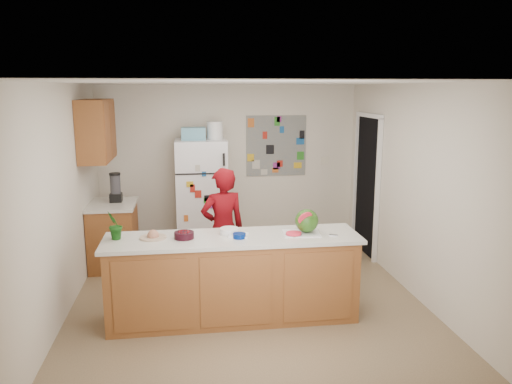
{
  "coord_description": "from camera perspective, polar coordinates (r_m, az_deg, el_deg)",
  "views": [
    {
      "loc": [
        -0.65,
        -5.5,
        2.44
      ],
      "look_at": [
        0.14,
        0.2,
        1.24
      ],
      "focal_mm": 35.0,
      "sensor_mm": 36.0,
      "label": 1
    }
  ],
  "objects": [
    {
      "name": "doorway",
      "position": [
        7.56,
        12.61,
        0.66
      ],
      "size": [
        0.03,
        0.85,
        2.04
      ],
      "primitive_type": "cube",
      "color": "black",
      "rests_on": "ground"
    },
    {
      "name": "upper_cabinets",
      "position": [
        6.92,
        -17.77,
        6.74
      ],
      "size": [
        0.35,
        1.0,
        0.8
      ],
      "primitive_type": "cube",
      "color": "brown",
      "rests_on": "wall_left"
    },
    {
      "name": "plate",
      "position": [
        5.28,
        -11.67,
        -5.11
      ],
      "size": [
        0.3,
        0.3,
        0.02
      ],
      "primitive_type": "cylinder",
      "rotation": [
        0.0,
        0.0,
        -0.1
      ],
      "color": "beige",
      "rests_on": "peninsula_top"
    },
    {
      "name": "side_counter_base",
      "position": [
        7.21,
        -15.95,
        -4.89
      ],
      "size": [
        0.6,
        0.8,
        0.86
      ],
      "primitive_type": "cube",
      "color": "brown",
      "rests_on": "floor"
    },
    {
      "name": "ceiling",
      "position": [
        5.53,
        -1.21,
        12.49
      ],
      "size": [
        4.0,
        4.5,
        0.02
      ],
      "primitive_type": "cube",
      "color": "white",
      "rests_on": "wall_back"
    },
    {
      "name": "wall_back",
      "position": [
        7.87,
        -3.11,
        3.06
      ],
      "size": [
        4.0,
        0.02,
        2.5
      ],
      "primitive_type": "cube",
      "color": "beige",
      "rests_on": "ground"
    },
    {
      "name": "person",
      "position": [
        6.1,
        -3.8,
        -4.25
      ],
      "size": [
        0.63,
        0.49,
        1.52
      ],
      "primitive_type": "imported",
      "rotation": [
        0.0,
        0.0,
        3.4
      ],
      "color": "#64060C",
      "rests_on": "floor"
    },
    {
      "name": "fridge_top_bin",
      "position": [
        7.41,
        -7.17,
        6.64
      ],
      "size": [
        0.35,
        0.28,
        0.18
      ],
      "primitive_type": "cube",
      "color": "#5999B2",
      "rests_on": "refrigerator"
    },
    {
      "name": "paper_towel",
      "position": [
        5.24,
        -2.0,
        -4.98
      ],
      "size": [
        0.23,
        0.21,
        0.02
      ],
      "primitive_type": "cube",
      "rotation": [
        0.0,
        0.0,
        -0.21
      ],
      "color": "silver",
      "rests_on": "peninsula_top"
    },
    {
      "name": "cherry_bowl",
      "position": [
        5.21,
        -8.22,
        -4.91
      ],
      "size": [
        0.26,
        0.26,
        0.07
      ],
      "primitive_type": "cylinder",
      "rotation": [
        0.0,
        0.0,
        -0.36
      ],
      "color": "black",
      "rests_on": "peninsula_top"
    },
    {
      "name": "peninsula_base",
      "position": [
        5.4,
        -2.62,
        -9.98
      ],
      "size": [
        2.6,
        0.62,
        0.88
      ],
      "primitive_type": "cube",
      "color": "brown",
      "rests_on": "floor"
    },
    {
      "name": "keys",
      "position": [
        5.32,
        8.86,
        -4.9
      ],
      "size": [
        0.1,
        0.07,
        0.01
      ],
      "primitive_type": "cube",
      "rotation": [
        0.0,
        0.0,
        -0.4
      ],
      "color": "gray",
      "rests_on": "peninsula_top"
    },
    {
      "name": "floor",
      "position": [
        6.05,
        -1.11,
        -12.11
      ],
      "size": [
        4.0,
        4.5,
        0.02
      ],
      "primitive_type": "cube",
      "color": "brown",
      "rests_on": "ground"
    },
    {
      "name": "refrigerator",
      "position": [
        7.55,
        -6.23,
        -0.46
      ],
      "size": [
        0.75,
        0.7,
        1.7
      ],
      "primitive_type": "cube",
      "color": "silver",
      "rests_on": "floor"
    },
    {
      "name": "side_counter_top",
      "position": [
        7.1,
        -16.16,
        -1.4
      ],
      "size": [
        0.64,
        0.84,
        0.04
      ],
      "primitive_type": "cube",
      "color": "silver",
      "rests_on": "side_counter_base"
    },
    {
      "name": "watermelon",
      "position": [
        5.34,
        5.82,
        -3.29
      ],
      "size": [
        0.25,
        0.25,
        0.25
      ],
      "primitive_type": "sphere",
      "color": "#205A0E",
      "rests_on": "cutting_board"
    },
    {
      "name": "wall_left",
      "position": [
        5.79,
        -21.34,
        -0.92
      ],
      "size": [
        0.02,
        4.5,
        2.5
      ],
      "primitive_type": "cube",
      "color": "beige",
      "rests_on": "ground"
    },
    {
      "name": "wall_right",
      "position": [
        6.22,
        17.56,
        0.19
      ],
      "size": [
        0.02,
        4.5,
        2.5
      ],
      "primitive_type": "cube",
      "color": "beige",
      "rests_on": "ground"
    },
    {
      "name": "blender_appliance",
      "position": [
        7.13,
        -15.76,
        0.41
      ],
      "size": [
        0.14,
        0.14,
        0.38
      ],
      "primitive_type": "cylinder",
      "color": "black",
      "rests_on": "side_counter_top"
    },
    {
      "name": "cutting_board",
      "position": [
        5.35,
        5.22,
        -4.73
      ],
      "size": [
        0.41,
        0.32,
        0.01
      ],
      "primitive_type": "cube",
      "rotation": [
        0.0,
        0.0,
        -0.09
      ],
      "color": "silver",
      "rests_on": "peninsula_top"
    },
    {
      "name": "cobalt_bowl",
      "position": [
        5.18,
        -1.92,
        -5.01
      ],
      "size": [
        0.16,
        0.16,
        0.05
      ],
      "primitive_type": "cylinder",
      "rotation": [
        0.0,
        0.0,
        -0.19
      ],
      "color": "#001860",
      "rests_on": "peninsula_top"
    },
    {
      "name": "peninsula_top",
      "position": [
        5.25,
        -2.67,
        -5.31
      ],
      "size": [
        2.68,
        0.7,
        0.04
      ],
      "primitive_type": "cube",
      "color": "silver",
      "rests_on": "peninsula_base"
    },
    {
      "name": "potted_plant",
      "position": [
        5.28,
        -15.84,
        -3.68
      ],
      "size": [
        0.18,
        0.2,
        0.31
      ],
      "primitive_type": "imported",
      "rotation": [
        0.0,
        0.0,
        4.45
      ],
      "color": "#1E4213",
      "rests_on": "peninsula_top"
    },
    {
      "name": "watermelon_slice",
      "position": [
        5.27,
        4.32,
        -4.75
      ],
      "size": [
        0.16,
        0.16,
        0.02
      ],
      "primitive_type": "cylinder",
      "color": "red",
      "rests_on": "cutting_board"
    },
    {
      "name": "white_bowl",
      "position": [
        5.33,
        -3.07,
        -4.47
      ],
      "size": [
        0.22,
        0.22,
        0.06
      ],
      "primitive_type": "cylinder",
      "rotation": [
        0.0,
        0.0,
        -0.06
      ],
      "color": "silver",
      "rests_on": "peninsula_top"
    },
    {
      "name": "photo_collage",
      "position": [
        7.91,
        2.33,
        5.3
      ],
      "size": [
        0.95,
        0.01,
        0.95
      ],
      "primitive_type": "cube",
      "color": "slate",
      "rests_on": "wall_back"
    }
  ]
}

